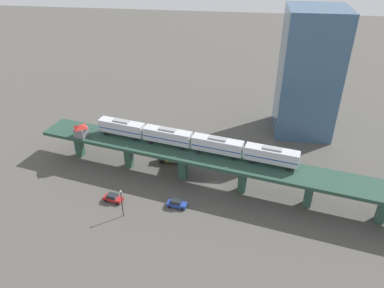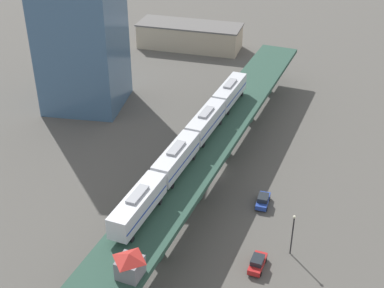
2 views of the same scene
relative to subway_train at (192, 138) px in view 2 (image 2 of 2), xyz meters
The scene contains 10 objects.
ground_plane 12.43m from the subway_train, 65.52° to the left, with size 400.00×400.00×0.00m, color #4C4944.
elevated_viaduct 7.54m from the subway_train, 65.19° to the left, with size 28.18×91.63×7.89m.
subway_train is the anchor object (origin of this frame).
signal_hut 28.78m from the subway_train, 94.95° to the right, with size 3.84×3.84×3.40m.
street_car_blue 15.48m from the subway_train, ahead, with size 2.36×4.58×1.89m.
street_car_red 22.59m from the subway_train, 53.76° to the right, with size 2.64×4.67×1.89m.
delivery_truck 11.98m from the subway_train, 133.72° to the right, with size 2.61×7.28×3.20m.
street_lamp 21.93m from the subway_train, 37.48° to the right, with size 0.44×0.44×6.94m.
warehouse_building 69.21m from the subway_train, 100.18° to the left, with size 29.51×13.28×6.80m.
office_tower 41.70m from the subway_train, 134.11° to the left, with size 16.00×16.00×36.00m.
Camera 2 is at (9.61, -79.17, 53.53)m, focal length 50.00 mm.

